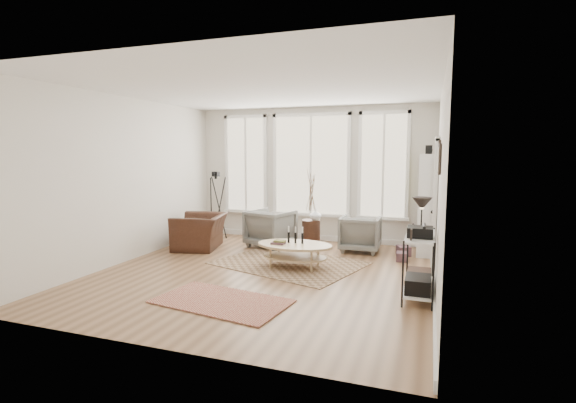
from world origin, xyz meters
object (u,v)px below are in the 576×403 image
at_px(armchair_left, 271,228).
at_px(accent_chair, 200,231).
at_px(armchair_right, 360,233).
at_px(bookcase, 427,204).
at_px(coffee_table, 294,249).
at_px(low_shelf, 419,259).
at_px(side_table, 311,211).

height_order(armchair_left, accent_chair, armchair_left).
relative_size(armchair_left, armchair_right, 1.09).
height_order(bookcase, coffee_table, bookcase).
relative_size(low_shelf, armchair_right, 1.69).
bearing_deg(armchair_left, bookcase, -156.55).
height_order(armchair_left, side_table, side_table).
height_order(low_shelf, coffee_table, low_shelf).
bearing_deg(armchair_left, armchair_right, -158.39).
height_order(bookcase, side_table, bookcase).
distance_m(armchair_left, side_table, 0.91).
bearing_deg(coffee_table, side_table, 95.33).
xyz_separation_m(bookcase, low_shelf, (-0.06, -2.52, -0.44)).
height_order(low_shelf, armchair_right, low_shelf).
relative_size(coffee_table, armchair_right, 1.67).
height_order(side_table, accent_chair, side_table).
bearing_deg(coffee_table, low_shelf, -20.54).
distance_m(bookcase, armchair_left, 3.11).
xyz_separation_m(low_shelf, side_table, (-2.17, 2.32, 0.24)).
bearing_deg(side_table, armchair_right, -1.11).
bearing_deg(low_shelf, armchair_left, 144.58).
distance_m(low_shelf, coffee_table, 2.17).
xyz_separation_m(coffee_table, armchair_left, (-0.95, 1.36, 0.07)).
distance_m(bookcase, low_shelf, 2.56).
xyz_separation_m(bookcase, accent_chair, (-4.32, -1.02, -0.61)).
xyz_separation_m(coffee_table, accent_chair, (-2.24, 0.74, 0.03)).
bearing_deg(side_table, accent_chair, -158.57).
distance_m(bookcase, side_table, 2.24).
distance_m(coffee_table, side_table, 1.63).
height_order(coffee_table, accent_chair, accent_chair).
bearing_deg(low_shelf, coffee_table, 159.46).
bearing_deg(accent_chair, low_shelf, 57.51).
relative_size(bookcase, side_table, 1.31).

